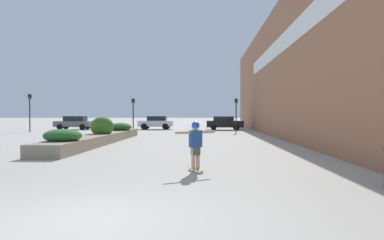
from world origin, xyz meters
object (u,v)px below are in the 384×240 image
Objects in this scene: skateboard at (196,170)px; traffic_light_far_left at (30,106)px; traffic_light_left at (133,109)px; car_rightmost at (224,123)px; car_leftmost at (74,123)px; car_center_right at (312,123)px; traffic_light_right at (236,109)px; car_center_left at (156,122)px; skateboarder at (196,140)px.

skateboard is 27.81m from traffic_light_far_left.
traffic_light_left is at bearing 0.76° from traffic_light_far_left.
traffic_light_left is at bearing -59.00° from car_rightmost.
traffic_light_far_left reaches higher than car_leftmost.
skateboard is 0.17× the size of car_center_right.
car_leftmost is 1.27× the size of traffic_light_left.
skateboard is 23.27m from traffic_light_left.
car_leftmost is 6.49m from traffic_light_far_left.
skateboard is at bearing -98.15° from traffic_light_right.
car_leftmost is at bearing 85.98° from car_center_right.
car_center_right is (26.18, -1.84, 0.07)m from car_leftmost.
car_leftmost is 9.31m from car_center_left.
traffic_light_left is (-1.27, -6.59, 1.43)m from car_center_left.
car_leftmost is 1.12× the size of traffic_light_far_left.
car_leftmost is 0.98× the size of car_center_right.
car_center_left is 17.12m from car_center_right.
traffic_light_far_left is (-2.10, -5.91, 1.71)m from car_leftmost.
car_center_right is at bearing 22.03° from traffic_light_right.
traffic_light_far_left is (-10.10, -0.13, 0.27)m from traffic_light_left.
car_leftmost is at bearing 87.88° from skateboarder.
skateboard is 31.58m from car_leftmost.
traffic_light_left is (-6.67, 22.19, 2.16)m from skateboard.
car_center_left is at bearing -98.30° from car_rightmost.
traffic_light_right is (3.26, 22.78, 2.17)m from skateboard.
car_rightmost is (-9.11, 1.52, -0.07)m from car_center_right.
car_rightmost reaches higher than skateboard.
car_leftmost is at bearing 87.88° from skateboard.
skateboarder is 27.74m from car_rightmost.
traffic_light_right is at bearing -106.11° from car_leftmost.
car_leftmost is (-14.67, 27.96, -0.18)m from skateboarder.
skateboard is 0.18× the size of car_leftmost.
traffic_light_left is 1.00× the size of traffic_light_right.
car_rightmost is (2.40, 27.63, -0.19)m from skateboarder.
traffic_light_left reaches higher than car_leftmost.
car_center_left is at bearing 81.07° from car_center_right.
car_center_left is (9.28, 0.82, 0.01)m from car_leftmost.
car_center_right is at bearing 80.53° from car_rightmost.
car_center_right reaches higher than car_center_left.
traffic_light_right is (0.86, -4.86, 1.45)m from car_rightmost.
car_center_right is 1.29× the size of traffic_light_right.
car_center_left is 1.20× the size of traffic_light_right.
car_leftmost is 1.27× the size of traffic_light_right.
traffic_light_far_left is at bearing 97.44° from skateboard.
car_rightmost is (2.40, 27.63, 0.72)m from skateboard.
traffic_light_left is (-6.67, 22.19, 1.26)m from skateboarder.
car_rightmost is 5.14m from traffic_light_right.
car_center_left is 1.06× the size of traffic_light_far_left.
traffic_light_far_left is at bearing -177.93° from traffic_light_right.
car_leftmost is 18.72m from traffic_light_right.
traffic_light_left is at bearing 102.20° from car_center_right.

